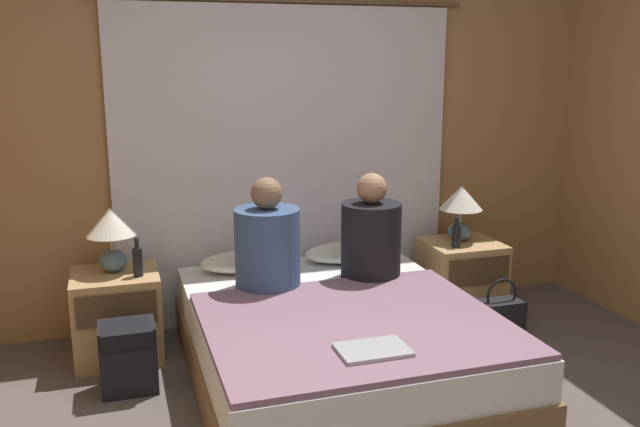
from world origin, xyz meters
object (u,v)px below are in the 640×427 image
person_left_in_bed (267,245)px  backpack_on_floor (128,353)px  bed (336,344)px  beer_bottle_on_left_stand (138,261)px  lamp_right (461,204)px  nightstand_left (117,315)px  lamp_left (111,229)px  nightstand_right (461,278)px  person_right_in_bed (371,236)px  handbag_on_floor (500,317)px  pillow_left (246,261)px  pillow_right (347,252)px  beer_bottle_on_right_stand (456,235)px  laptop_on_bed (373,350)px

person_left_in_bed → backpack_on_floor: size_ratio=1.76×
bed → beer_bottle_on_left_stand: 1.22m
lamp_right → beer_bottle_on_left_stand: bearing=-176.3°
nightstand_left → person_left_in_bed: person_left_in_bed is taller
beer_bottle_on_left_stand → lamp_right: bearing=3.7°
bed → lamp_left: lamp_left is taller
person_left_in_bed → lamp_left: bearing=159.1°
nightstand_right → person_right_in_bed: person_right_in_bed is taller
beer_bottle_on_left_stand → handbag_on_floor: bearing=-8.9°
bed → nightstand_left: size_ratio=3.73×
pillow_left → lamp_right: bearing=-2.0°
pillow_left → backpack_on_floor: pillow_left is taller
nightstand_left → beer_bottle_on_left_stand: bearing=-34.3°
pillow_right → person_left_in_bed: 0.75m
backpack_on_floor → nightstand_left: bearing=95.4°
person_right_in_bed → handbag_on_floor: (0.83, -0.15, -0.56)m
person_right_in_bed → beer_bottle_on_right_stand: (0.68, 0.19, -0.10)m
nightstand_right → bed: bearing=-149.4°
person_left_in_bed → beer_bottle_on_right_stand: size_ratio=3.24×
nightstand_right → beer_bottle_on_right_stand: 0.36m
person_right_in_bed → beer_bottle_on_left_stand: 1.37m
pillow_left → handbag_on_floor: pillow_left is taller
nightstand_right → pillow_right: size_ratio=0.91×
lamp_left → lamp_right: same height
bed → beer_bottle_on_right_stand: beer_bottle_on_right_stand is taller
beer_bottle_on_right_stand → bed: bearing=-150.7°
lamp_right → person_right_in_bed: size_ratio=0.59×
nightstand_left → pillow_left: bearing=7.0°
bed → person_right_in_bed: person_right_in_bed is taller
nightstand_right → beer_bottle_on_right_stand: bearing=-138.1°
person_left_in_bed → handbag_on_floor: person_left_in_bed is taller
person_left_in_bed → lamp_right: bearing=12.9°
beer_bottle_on_left_stand → beer_bottle_on_right_stand: size_ratio=1.12×
pillow_right → handbag_on_floor: 1.06m
pillow_left → person_left_in_bed: bearing=-81.8°
lamp_left → beer_bottle_on_left_stand: (0.13, -0.14, -0.16)m
beer_bottle_on_right_stand → handbag_on_floor: size_ratio=0.52×
lamp_left → beer_bottle_on_right_stand: (2.16, -0.14, -0.17)m
bed → beer_bottle_on_left_stand: beer_bottle_on_left_stand is taller
lamp_right → beer_bottle_on_right_stand: 0.24m
nightstand_left → laptop_on_bed: bearing=-50.8°
pillow_left → nightstand_right: bearing=-3.8°
bed → lamp_left: size_ratio=5.08×
lamp_left → person_left_in_bed: person_left_in_bed is taller
lamp_right → pillow_right: size_ratio=0.67×
person_left_in_bed → beer_bottle_on_left_stand: (-0.71, 0.19, -0.09)m
backpack_on_floor → beer_bottle_on_right_stand: bearing=9.6°
backpack_on_floor → person_left_in_bed: bearing=12.0°
bed → beer_bottle_on_left_stand: bearing=149.9°
lamp_left → beer_bottle_on_left_stand: bearing=-45.7°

